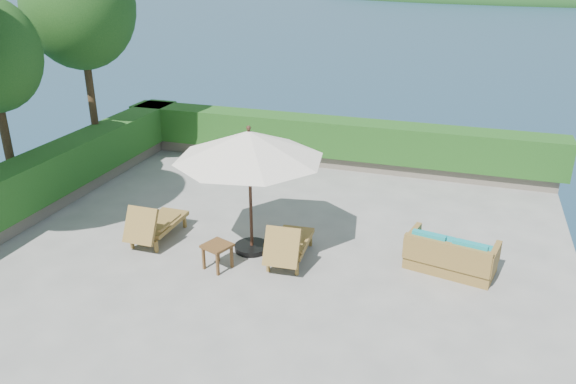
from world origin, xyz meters
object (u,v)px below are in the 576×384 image
(side_table, at_px, (217,249))
(wicker_loveseat, at_px, (450,256))
(patio_umbrella, at_px, (249,146))
(lounge_right, at_px, (288,244))
(lounge_left, at_px, (155,224))

(side_table, distance_m, wicker_loveseat, 4.39)
(patio_umbrella, bearing_deg, lounge_right, -14.75)
(side_table, bearing_deg, wicker_loveseat, 16.79)
(side_table, bearing_deg, patio_umbrella, 68.54)
(lounge_left, bearing_deg, lounge_right, 0.50)
(lounge_right, bearing_deg, wicker_loveseat, 7.78)
(patio_umbrella, relative_size, side_table, 5.69)
(lounge_right, distance_m, side_table, 1.37)
(patio_umbrella, distance_m, lounge_left, 2.77)
(lounge_right, distance_m, wicker_loveseat, 3.07)
(lounge_right, bearing_deg, side_table, -155.07)
(lounge_right, xyz_separation_m, wicker_loveseat, (3.00, 0.61, -0.08))
(lounge_left, relative_size, wicker_loveseat, 0.91)
(lounge_left, height_order, lounge_right, lounge_left)
(patio_umbrella, height_order, wicker_loveseat, patio_umbrella)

